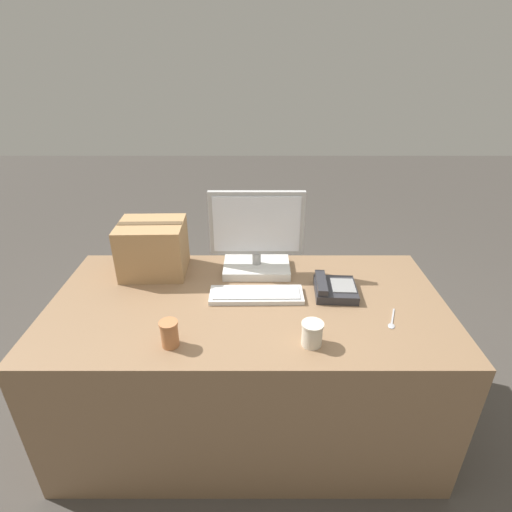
# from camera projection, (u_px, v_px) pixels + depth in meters

# --- Properties ---
(ground_plane) EXTENTS (12.00, 12.00, 0.00)m
(ground_plane) POSITION_uv_depth(u_px,v_px,m) (248.00, 416.00, 2.17)
(ground_plane) COLOR #47423D
(office_desk) EXTENTS (1.80, 0.90, 0.75)m
(office_desk) POSITION_uv_depth(u_px,v_px,m) (248.00, 363.00, 2.00)
(office_desk) COLOR #8C6B4C
(office_desk) RESTS_ON ground_plane
(monitor) EXTENTS (0.46, 0.23, 0.43)m
(monitor) POSITION_uv_depth(u_px,v_px,m) (256.00, 242.00, 1.99)
(monitor) COLOR white
(monitor) RESTS_ON office_desk
(keyboard) EXTENTS (0.43, 0.15, 0.03)m
(keyboard) POSITION_uv_depth(u_px,v_px,m) (256.00, 295.00, 1.84)
(keyboard) COLOR silver
(keyboard) RESTS_ON office_desk
(desk_phone) EXTENTS (0.20, 0.21, 0.07)m
(desk_phone) POSITION_uv_depth(u_px,v_px,m) (333.00, 288.00, 1.87)
(desk_phone) COLOR #2D2D33
(desk_phone) RESTS_ON office_desk
(paper_cup_left) EXTENTS (0.07, 0.07, 0.11)m
(paper_cup_left) POSITION_uv_depth(u_px,v_px,m) (169.00, 334.00, 1.52)
(paper_cup_left) COLOR #BC7547
(paper_cup_left) RESTS_ON office_desk
(paper_cup_right) EXTENTS (0.09, 0.09, 0.10)m
(paper_cup_right) POSITION_uv_depth(u_px,v_px,m) (312.00, 334.00, 1.53)
(paper_cup_right) COLOR beige
(paper_cup_right) RESTS_ON office_desk
(spoon) EXTENTS (0.07, 0.15, 0.00)m
(spoon) POSITION_uv_depth(u_px,v_px,m) (391.00, 322.00, 1.68)
(spoon) COLOR #B2B2B7
(spoon) RESTS_ON office_desk
(cardboard_box) EXTENTS (0.33, 0.28, 0.27)m
(cardboard_box) POSITION_uv_depth(u_px,v_px,m) (153.00, 248.00, 2.01)
(cardboard_box) COLOR tan
(cardboard_box) RESTS_ON office_desk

